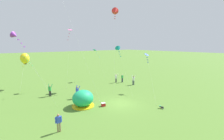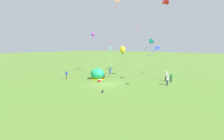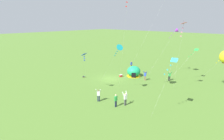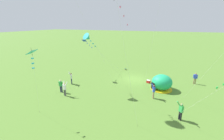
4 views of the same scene
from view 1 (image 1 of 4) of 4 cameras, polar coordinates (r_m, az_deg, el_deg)
name	(u,v)px [view 1 (image 1 of 4)]	position (r m, az deg, el deg)	size (l,w,h in m)	color
ground_plane	(121,103)	(20.66, 3.38, -12.58)	(300.00, 300.00, 0.00)	#517A2D
popup_tent	(83,99)	(19.83, -11.00, -10.63)	(2.81, 2.81, 2.10)	#1EAD6B
cooler_box	(103,104)	(19.74, -3.32, -12.97)	(0.62, 0.52, 0.44)	red
toddler_crawling	(161,107)	(20.02, 18.32, -13.27)	(0.38, 0.55, 0.32)	black
person_near_tent	(133,80)	(29.61, 8.16, -3.72)	(0.68, 0.72, 1.89)	#1E2347
person_with_toddler	(59,122)	(15.02, -19.67, -18.10)	(0.59, 0.28, 1.72)	#8C7251
person_flying_kite	(77,92)	(22.74, -13.06, -8.03)	(0.60, 0.71, 1.89)	#8C7251
person_strolling	(50,90)	(24.86, -22.57, -7.00)	(0.69, 0.71, 1.89)	black
person_arms_raised	(116,78)	(30.99, 1.55, -3.02)	(0.69, 0.57, 1.89)	#4C4C51
person_far_back	(122,78)	(31.25, 3.92, -2.99)	(0.59, 0.28, 1.72)	#1E2347
kite_teal	(118,49)	(26.79, 2.38, 7.92)	(3.07, 7.00, 7.60)	silver
kite_green	(27,59)	(26.59, -29.76, 3.50)	(3.41, 3.77, 6.17)	silver
kite_blue	(147,57)	(25.95, 13.18, 4.87)	(4.91, 5.85, 6.34)	silver
kite_cyan	(96,52)	(33.47, -6.22, 6.91)	(2.24, 1.71, 6.91)	silver
kite_yellow	(25,58)	(31.29, -30.28, 3.85)	(2.55, 4.53, 6.29)	silver
kite_pink	(70,33)	(28.87, -15.85, 13.44)	(2.13, 1.60, 10.77)	silver
kite_red	(115,12)	(30.02, 1.17, 21.34)	(5.07, 5.65, 14.68)	silver
kite_purple	(15,36)	(21.96, -33.03, 10.94)	(4.01, 4.21, 9.40)	silver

